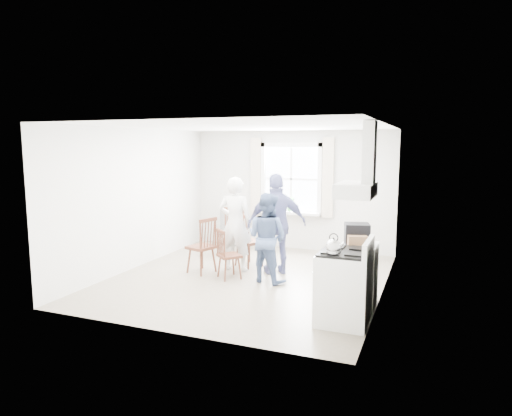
{
  "coord_description": "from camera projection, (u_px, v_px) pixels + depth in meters",
  "views": [
    {
      "loc": [
        2.93,
        -7.1,
        2.31
      ],
      "look_at": [
        0.06,
        0.2,
        1.21
      ],
      "focal_mm": 32.0,
      "sensor_mm": 36.0,
      "label": 1
    }
  ],
  "objects": [
    {
      "name": "room_shell",
      "position": [
        248.0,
        204.0,
        7.74
      ],
      "size": [
        4.62,
        5.12,
        2.64
      ],
      "color": "gray",
      "rests_on": "ground"
    },
    {
      "name": "window_assembly",
      "position": [
        291.0,
        183.0,
        9.98
      ],
      "size": [
        1.88,
        0.24,
        1.7
      ],
      "color": "white",
      "rests_on": "room_shell"
    },
    {
      "name": "range_hood",
      "position": [
        361.0,
        177.0,
        5.67
      ],
      "size": [
        0.45,
        0.76,
        0.94
      ],
      "color": "white",
      "rests_on": "room_shell"
    },
    {
      "name": "shelf_unit",
      "position": [
        231.0,
        227.0,
        10.52
      ],
      "size": [
        0.4,
        0.3,
        0.8
      ],
      "primitive_type": "cube",
      "color": "gray",
      "rests_on": "ground"
    },
    {
      "name": "gas_stove",
      "position": [
        345.0,
        286.0,
        5.92
      ],
      "size": [
        0.68,
        0.76,
        1.12
      ],
      "color": "white",
      "rests_on": "ground"
    },
    {
      "name": "kettle",
      "position": [
        333.0,
        247.0,
        5.67
      ],
      "size": [
        0.19,
        0.19,
        0.27
      ],
      "color": "silver",
      "rests_on": "gas_stove"
    },
    {
      "name": "low_cabinet",
      "position": [
        358.0,
        275.0,
        6.55
      ],
      "size": [
        0.5,
        0.55,
        0.9
      ],
      "primitive_type": "cube",
      "color": "white",
      "rests_on": "ground"
    },
    {
      "name": "stereo_stack",
      "position": [
        357.0,
        234.0,
        6.43
      ],
      "size": [
        0.41,
        0.38,
        0.3
      ],
      "color": "black",
      "rests_on": "low_cabinet"
    },
    {
      "name": "cardboard_box",
      "position": [
        357.0,
        241.0,
        6.26
      ],
      "size": [
        0.31,
        0.26,
        0.17
      ],
      "primitive_type": "cube",
      "rotation": [
        0.0,
        0.0,
        0.33
      ],
      "color": "#A3754F",
      "rests_on": "low_cabinet"
    },
    {
      "name": "windsor_chair_a",
      "position": [
        235.0,
        225.0,
        9.52
      ],
      "size": [
        0.53,
        0.53,
        1.03
      ],
      "color": "#4E2619",
      "rests_on": "ground"
    },
    {
      "name": "windsor_chair_b",
      "position": [
        224.0,
        249.0,
        7.81
      ],
      "size": [
        0.51,
        0.51,
        0.88
      ],
      "color": "#4E2619",
      "rests_on": "ground"
    },
    {
      "name": "windsor_chair_c",
      "position": [
        205.0,
        239.0,
        8.13
      ],
      "size": [
        0.53,
        0.54,
        1.02
      ],
      "color": "#4E2619",
      "rests_on": "ground"
    },
    {
      "name": "person_left",
      "position": [
        235.0,
        224.0,
        8.31
      ],
      "size": [
        0.68,
        0.68,
        1.73
      ],
      "primitive_type": "imported",
      "rotation": [
        0.0,
        0.0,
        3.22
      ],
      "color": "white",
      "rests_on": "ground"
    },
    {
      "name": "person_mid",
      "position": [
        267.0,
        238.0,
        7.64
      ],
      "size": [
        0.9,
        0.9,
        1.51
      ],
      "primitive_type": "imported",
      "rotation": [
        0.0,
        0.0,
        2.89
      ],
      "color": "#4B608C",
      "rests_on": "ground"
    },
    {
      "name": "person_right",
      "position": [
        277.0,
        224.0,
        8.12
      ],
      "size": [
        1.42,
        1.42,
        1.8
      ],
      "primitive_type": "imported",
      "rotation": [
        0.0,
        0.0,
        3.62
      ],
      "color": "navy",
      "rests_on": "ground"
    },
    {
      "name": "potted_plant",
      "position": [
        290.0,
        204.0,
        9.95
      ],
      "size": [
        0.23,
        0.23,
        0.32
      ],
      "primitive_type": "imported",
      "rotation": [
        0.0,
        0.0,
        0.41
      ],
      "color": "#357737",
      "rests_on": "window_assembly"
    },
    {
      "name": "windsor_chair_d",
      "position": [
        244.0,
        234.0,
        8.57
      ],
      "size": [
        0.57,
        0.57,
        1.02
      ],
      "color": "#4E2619",
      "rests_on": "ground"
    }
  ]
}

